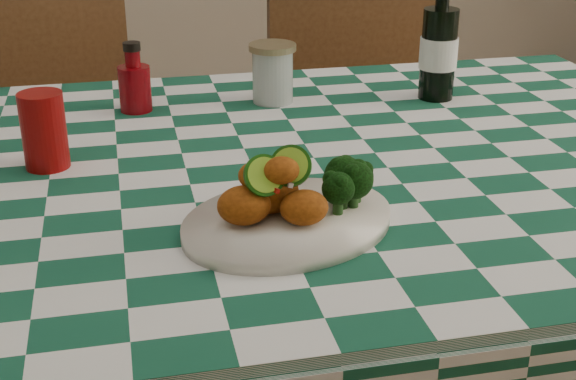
{
  "coord_description": "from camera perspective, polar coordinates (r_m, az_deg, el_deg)",
  "views": [
    {
      "loc": [
        -0.2,
        -1.16,
        1.26
      ],
      "look_at": [
        0.01,
        -0.24,
        0.84
      ],
      "focal_mm": 50.0,
      "sensor_mm": 36.0,
      "label": 1
    }
  ],
  "objects": [
    {
      "name": "ketchup_bottle",
      "position": [
        1.52,
        -10.89,
        7.9
      ],
      "size": [
        0.07,
        0.07,
        0.13
      ],
      "primitive_type": null,
      "rotation": [
        0.0,
        0.0,
        0.1
      ],
      "color": "#6B050A",
      "rests_on": "dining_table"
    },
    {
      "name": "mason_jar",
      "position": [
        1.55,
        -1.1,
        8.3
      ],
      "size": [
        0.11,
        0.11,
        0.11
      ],
      "primitive_type": null,
      "rotation": [
        0.0,
        0.0,
        0.27
      ],
      "color": "#B2BCBA",
      "rests_on": "dining_table"
    },
    {
      "name": "wooden_chair_right",
      "position": [
        2.09,
        5.94,
        2.64
      ],
      "size": [
        0.47,
        0.49,
        1.01
      ],
      "primitive_type": null,
      "rotation": [
        0.0,
        0.0,
        -0.02
      ],
      "color": "#472814",
      "rests_on": "ground"
    },
    {
      "name": "beer_bottle",
      "position": [
        1.58,
        10.74,
        10.69
      ],
      "size": [
        0.09,
        0.09,
        0.24
      ],
      "primitive_type": null,
      "rotation": [
        0.0,
        0.0,
        0.22
      ],
      "color": "black",
      "rests_on": "dining_table"
    },
    {
      "name": "plate",
      "position": [
        1.05,
        -0.0,
        -2.3
      ],
      "size": [
        0.36,
        0.33,
        0.02
      ],
      "primitive_type": null,
      "rotation": [
        0.0,
        0.0,
        0.41
      ],
      "color": "silver",
      "rests_on": "dining_table"
    },
    {
      "name": "red_tumbler",
      "position": [
        1.28,
        -16.97,
        4.07
      ],
      "size": [
        0.07,
        0.07,
        0.12
      ],
      "primitive_type": "cylinder",
      "rotation": [
        0.0,
        0.0,
        -0.06
      ],
      "color": "#7B0606",
      "rests_on": "dining_table"
    },
    {
      "name": "wooden_chair_left",
      "position": [
        2.04,
        -14.72,
        0.75
      ],
      "size": [
        0.57,
        0.58,
        0.97
      ],
      "primitive_type": null,
      "rotation": [
        0.0,
        0.0,
        0.32
      ],
      "color": "#472814",
      "rests_on": "ground"
    },
    {
      "name": "dining_table",
      "position": [
        1.46,
        -2.36,
        -12.54
      ],
      "size": [
        1.66,
        1.06,
        0.79
      ],
      "primitive_type": null,
      "color": "#144F37",
      "rests_on": "ground"
    },
    {
      "name": "fried_chicken_pile",
      "position": [
        1.03,
        -0.6,
        0.19
      ],
      "size": [
        0.13,
        0.1,
        0.08
      ],
      "primitive_type": null,
      "color": "#A44C0F",
      "rests_on": "plate"
    },
    {
      "name": "broccoli_side",
      "position": [
        1.06,
        4.38,
        0.53
      ],
      "size": [
        0.09,
        0.09,
        0.07
      ],
      "primitive_type": null,
      "color": "black",
      "rests_on": "plate"
    }
  ]
}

